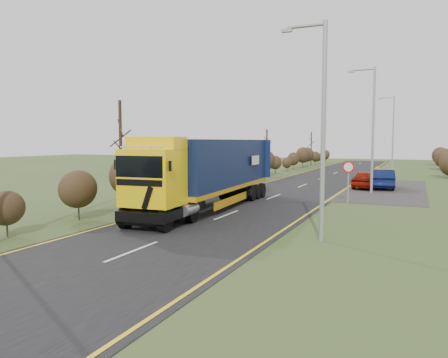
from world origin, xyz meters
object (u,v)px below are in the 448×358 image
Objects in this scene: lorry at (211,169)px; speed_sign at (348,174)px; car_blue_sedan at (383,179)px; streetlight_near at (321,122)px; car_red_hatchback at (367,179)px.

lorry is 5.59× the size of speed_sign.
car_blue_sedan is 20.65m from streetlight_near.
streetlight_near is 10.96m from speed_sign.
lorry is at bearing -141.36° from speed_sign.
car_blue_sedan is at bearing 82.22° from speed_sign.
speed_sign is at bearing 95.51° from car_red_hatchback.
lorry is 3.10× the size of car_blue_sedan.
car_red_hatchback is 20.19m from streetlight_near.
car_red_hatchback is 1.28m from car_blue_sedan.
lorry reaches higher than car_red_hatchback.
speed_sign is at bearing 35.18° from lorry.
lorry reaches higher than speed_sign.
lorry is at bearing 143.23° from streetlight_near.
car_red_hatchback is 9.28m from speed_sign.
streetlight_near reaches higher than car_blue_sedan.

